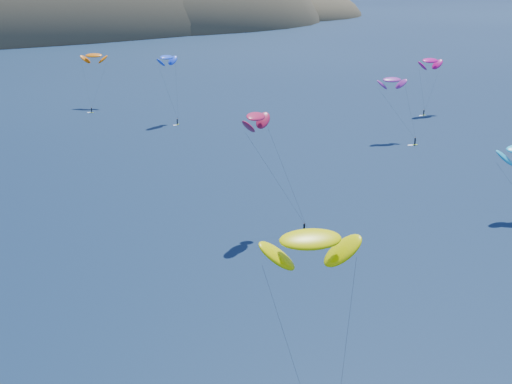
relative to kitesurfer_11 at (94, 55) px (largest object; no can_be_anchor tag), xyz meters
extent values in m
ellipsoid|color=#3D3526|center=(150.79, 322.27, -26.67)|extent=(320.00, 220.00, 156.00)
ellipsoid|color=#3D3526|center=(270.79, 362.27, -22.35)|extent=(240.00, 180.00, 84.00)
ellipsoid|color=#E7EB00|center=(-40.18, -185.93, 3.68)|extent=(10.69, 7.47, 5.43)
cube|color=#B9DC18|center=(10.89, -42.67, -17.27)|extent=(1.46, 1.03, 0.08)
cylinder|color=black|center=(10.89, -42.67, -16.37)|extent=(0.34, 0.34, 1.53)
sphere|color=#8C6047|center=(10.89, -42.67, -15.48)|extent=(0.26, 0.26, 0.26)
ellipsoid|color=blue|center=(10.52, -37.33, 2.66)|extent=(9.18, 7.28, 4.65)
cube|color=#B9DC18|center=(55.52, -99.49, -17.27)|extent=(1.67, 0.86, 0.09)
cylinder|color=black|center=(55.52, -99.49, -16.26)|extent=(0.38, 0.38, 1.71)
sphere|color=#8C6047|center=(55.52, -99.49, -15.27)|extent=(0.29, 0.29, 0.29)
ellipsoid|color=#902491|center=(54.06, -90.45, -0.60)|extent=(9.03, 5.87, 4.64)
cube|color=#B9DC18|center=(85.92, -70.81, -17.27)|extent=(1.46, 0.47, 0.08)
cylinder|color=black|center=(85.92, -70.81, -16.36)|extent=(0.34, 0.34, 1.55)
sphere|color=#8C6047|center=(85.92, -70.81, -15.46)|extent=(0.26, 0.26, 0.26)
ellipsoid|color=#C40777|center=(89.62, -68.24, -0.09)|extent=(9.92, 4.87, 5.45)
cube|color=#B9DC18|center=(-8.31, -139.20, -17.27)|extent=(1.45, 1.13, 0.08)
cylinder|color=black|center=(-8.31, -139.20, -16.36)|extent=(0.34, 0.34, 1.55)
sphere|color=#8C6047|center=(-8.31, -139.20, -15.46)|extent=(0.26, 0.26, 0.26)
ellipsoid|color=#AA163D|center=(-15.24, -133.59, 4.09)|extent=(8.98, 7.65, 4.59)
cube|color=#B9DC18|center=(-5.67, -11.08, -17.27)|extent=(1.29, 1.04, 0.07)
cylinder|color=black|center=(-5.67, -11.08, -16.46)|extent=(0.31, 0.31, 1.39)
sphere|color=#8C6047|center=(-5.67, -11.08, -15.65)|extent=(0.23, 0.23, 0.23)
ellipsoid|color=orange|center=(0.01, 0.02, 0.03)|extent=(9.59, 8.29, 4.91)
camera|label=1|loc=(-78.23, -239.25, 29.41)|focal=50.00mm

